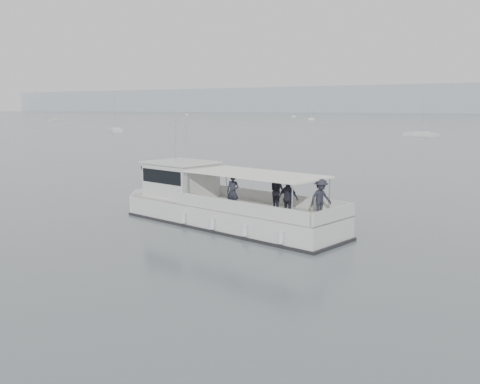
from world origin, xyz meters
The scene contains 3 objects.
ground centered at (0.00, 0.00, 0.00)m, with size 1400.00×1400.00×0.00m, color #505A5E.
tour_boat centered at (-3.59, -1.37, 0.85)m, with size 12.45×5.08×5.19m.
moored_fleet centered at (-21.12, 194.80, 0.36)m, with size 442.85×348.40×9.14m.
Camera 1 is at (9.83, -21.41, 5.25)m, focal length 40.00 mm.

